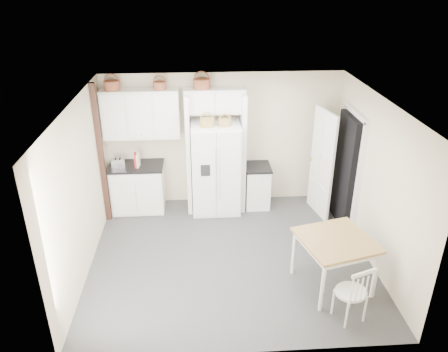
{
  "coord_description": "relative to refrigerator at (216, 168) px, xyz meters",
  "views": [
    {
      "loc": [
        -0.49,
        -5.9,
        4.31
      ],
      "look_at": [
        -0.08,
        0.4,
        1.28
      ],
      "focal_mm": 35.0,
      "sensor_mm": 36.0,
      "label": 1
    }
  ],
  "objects": [
    {
      "name": "fridge_panel_left",
      "position": [
        -0.51,
        0.1,
        0.28
      ],
      "size": [
        0.08,
        0.6,
        2.3
      ],
      "primitive_type": "cube",
      "color": "white",
      "rests_on": "floor"
    },
    {
      "name": "trim_post",
      "position": [
        -2.05,
        -0.25,
        0.43
      ],
      "size": [
        0.09,
        0.09,
        2.6
      ],
      "primitive_type": "cube",
      "color": "#3D2016",
      "rests_on": "floor"
    },
    {
      "name": "counter_right",
      "position": [
        0.81,
        0.1,
        -0.04
      ],
      "size": [
        0.5,
        0.59,
        0.04
      ],
      "primitive_type": "cube",
      "color": "black",
      "rests_on": "base_cab_right"
    },
    {
      "name": "refrigerator",
      "position": [
        0.0,
        0.0,
        0.0
      ],
      "size": [
        0.9,
        0.73,
        1.75
      ],
      "primitive_type": "cube",
      "color": "white",
      "rests_on": "floor"
    },
    {
      "name": "floor",
      "position": [
        0.15,
        -1.6,
        -0.87
      ],
      "size": [
        4.5,
        4.5,
        0.0
      ],
      "primitive_type": "plane",
      "color": "#383839",
      "rests_on": "ground"
    },
    {
      "name": "cookbook_red",
      "position": [
        -1.49,
        0.02,
        0.2
      ],
      "size": [
        0.05,
        0.18,
        0.26
      ],
      "primitive_type": "cube",
      "rotation": [
        0.0,
        0.0,
        0.07
      ],
      "color": "#A51B1B",
      "rests_on": "counter_left"
    },
    {
      "name": "basket_upper_a",
      "position": [
        -1.81,
        0.23,
        1.56
      ],
      "size": [
        0.29,
        0.29,
        0.16
      ],
      "primitive_type": "cylinder",
      "color": "brown",
      "rests_on": "upper_cabinet"
    },
    {
      "name": "basket_fridge_a",
      "position": [
        -0.15,
        -0.1,
        0.95
      ],
      "size": [
        0.27,
        0.27,
        0.14
      ],
      "primitive_type": "cylinder",
      "color": "brown",
      "rests_on": "refrigerator"
    },
    {
      "name": "bridge_cabinet",
      "position": [
        -0.0,
        0.23,
        1.25
      ],
      "size": [
        1.12,
        0.34,
        0.45
      ],
      "primitive_type": "cube",
      "color": "white",
      "rests_on": "wall_back"
    },
    {
      "name": "wall_right",
      "position": [
        2.4,
        -1.6,
        0.43
      ],
      "size": [
        0.0,
        4.0,
        4.0
      ],
      "primitive_type": "plane",
      "rotation": [
        1.57,
        0.0,
        -1.57
      ],
      "color": "beige",
      "rests_on": "floor"
    },
    {
      "name": "upper_cabinet",
      "position": [
        -1.35,
        0.23,
        1.03
      ],
      "size": [
        1.4,
        0.34,
        0.9
      ],
      "primitive_type": "cube",
      "color": "white",
      "rests_on": "wall_back"
    },
    {
      "name": "basket_bridge_a",
      "position": [
        -0.23,
        0.23,
        1.56
      ],
      "size": [
        0.31,
        0.31,
        0.17
      ],
      "primitive_type": "cylinder",
      "color": "brown",
      "rests_on": "bridge_cabinet"
    },
    {
      "name": "base_cab_left",
      "position": [
        -1.51,
        0.1,
        -0.42
      ],
      "size": [
        0.98,
        0.62,
        0.9
      ],
      "primitive_type": "cube",
      "color": "white",
      "rests_on": "floor"
    },
    {
      "name": "cookbook_cream",
      "position": [
        -1.45,
        0.02,
        0.2
      ],
      "size": [
        0.06,
        0.17,
        0.26
      ],
      "primitive_type": "cube",
      "rotation": [
        0.0,
        0.0,
        -0.14
      ],
      "color": "beige",
      "rests_on": "counter_left"
    },
    {
      "name": "wall_back",
      "position": [
        0.15,
        0.4,
        0.43
      ],
      "size": [
        4.5,
        0.0,
        4.5
      ],
      "primitive_type": "plane",
      "rotation": [
        1.57,
        0.0,
        0.0
      ],
      "color": "beige",
      "rests_on": "floor"
    },
    {
      "name": "basket_upper_c",
      "position": [
        -0.98,
        0.23,
        1.54
      ],
      "size": [
        0.24,
        0.24,
        0.14
      ],
      "primitive_type": "cylinder",
      "color": "brown",
      "rests_on": "upper_cabinet"
    },
    {
      "name": "ceiling",
      "position": [
        0.15,
        -1.6,
        1.73
      ],
      "size": [
        4.5,
        4.5,
        0.0
      ],
      "primitive_type": "plane",
      "color": "white",
      "rests_on": "wall_back"
    },
    {
      "name": "basket_fridge_b",
      "position": [
        0.16,
        -0.1,
        0.94
      ],
      "size": [
        0.23,
        0.23,
        0.12
      ],
      "primitive_type": "cylinder",
      "color": "brown",
      "rests_on": "refrigerator"
    },
    {
      "name": "dining_table",
      "position": [
        1.6,
        -2.4,
        -0.47
      ],
      "size": [
        1.19,
        1.19,
        0.81
      ],
      "primitive_type": "cube",
      "rotation": [
        0.0,
        0.0,
        0.26
      ],
      "color": "#9B6B38",
      "rests_on": "floor"
    },
    {
      "name": "base_cab_right",
      "position": [
        0.81,
        0.1,
        -0.47
      ],
      "size": [
        0.46,
        0.55,
        0.81
      ],
      "primitive_type": "cube",
      "color": "white",
      "rests_on": "floor"
    },
    {
      "name": "wall_left",
      "position": [
        -2.1,
        -1.6,
        0.43
      ],
      "size": [
        0.0,
        4.0,
        4.0
      ],
      "primitive_type": "plane",
      "rotation": [
        1.57,
        0.0,
        1.57
      ],
      "color": "beige",
      "rests_on": "floor"
    },
    {
      "name": "door_slab",
      "position": [
        1.95,
        -0.27,
        0.15
      ],
      "size": [
        0.21,
        0.79,
        2.05
      ],
      "primitive_type": "cube",
      "rotation": [
        0.0,
        0.0,
        -1.36
      ],
      "color": "white",
      "rests_on": "floor"
    },
    {
      "name": "counter_left",
      "position": [
        -1.51,
        0.1,
        0.05
      ],
      "size": [
        1.02,
        0.66,
        0.04
      ],
      "primitive_type": "cube",
      "color": "black",
      "rests_on": "base_cab_left"
    },
    {
      "name": "doorway_void",
      "position": [
        2.31,
        -0.6,
        0.15
      ],
      "size": [
        0.18,
        0.85,
        2.05
      ],
      "primitive_type": "cube",
      "color": "black",
      "rests_on": "floor"
    },
    {
      "name": "fridge_panel_right",
      "position": [
        0.51,
        0.1,
        0.28
      ],
      "size": [
        0.08,
        0.6,
        2.3
      ],
      "primitive_type": "cube",
      "color": "white",
      "rests_on": "floor"
    },
    {
      "name": "windsor_chair",
      "position": [
        1.63,
        -3.09,
        -0.44
      ],
      "size": [
        0.54,
        0.51,
        0.88
      ],
      "primitive_type": "cube",
      "rotation": [
        0.0,
        0.0,
        0.35
      ],
      "color": "white",
      "rests_on": "floor"
    },
    {
      "name": "toaster",
      "position": [
        -1.82,
        0.01,
        0.15
      ],
      "size": [
        0.26,
        0.18,
        0.17
      ],
      "primitive_type": "cube",
      "rotation": [
        0.0,
        0.0,
        0.15
      ],
      "color": "silver",
      "rests_on": "counter_left"
    }
  ]
}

